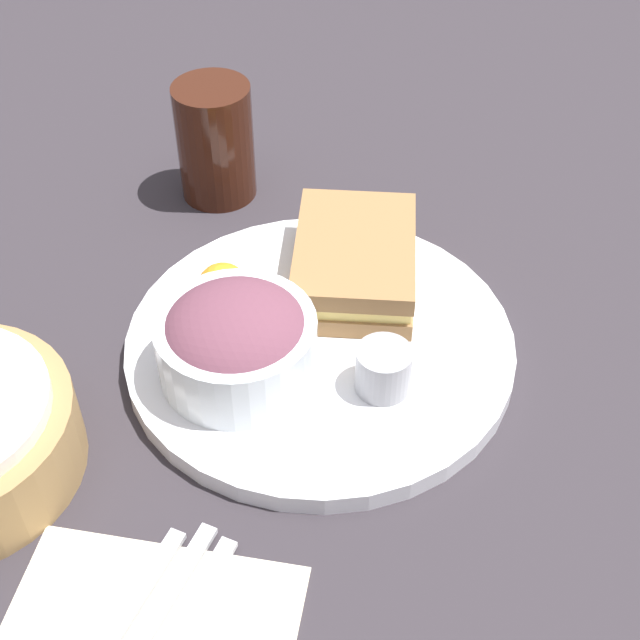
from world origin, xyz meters
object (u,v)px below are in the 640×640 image
plate (320,345)px  salad_bowl (236,341)px  sandwich (355,261)px  knife (145,635)px  drink_glass (215,142)px  dressing_cup (383,369)px  spoon (121,624)px

plate → salad_bowl: (-0.05, 0.06, 0.04)m
sandwich → knife: bearing=166.6°
drink_glass → dressing_cup: bearing=-141.8°
salad_bowl → knife: bearing=178.0°
sandwich → spoon: bearing=163.7°
plate → drink_glass: size_ratio=2.71×
salad_bowl → knife: (-0.22, 0.01, -0.05)m
sandwich → drink_glass: size_ratio=1.29×
dressing_cup → spoon: dressing_cup is taller
drink_glass → knife: 0.49m
sandwich → knife: sandwich is taller
salad_bowl → drink_glass: 0.27m
plate → sandwich: 0.08m
drink_glass → knife: (-0.48, -0.08, -0.05)m
knife → spoon: bearing=-90.0°
plate → knife: bearing=166.5°
dressing_cup → knife: 0.26m
plate → dressing_cup: 0.08m
salad_bowl → dressing_cup: bearing=-88.3°
salad_bowl → dressing_cup: 0.12m
dressing_cup → spoon: (-0.22, 0.14, -0.03)m
plate → sandwich: size_ratio=2.10×
plate → drink_glass: 0.26m
plate → salad_bowl: size_ratio=2.57×
plate → drink_glass: (0.21, 0.14, 0.05)m
salad_bowl → dressing_cup: size_ratio=2.86×
dressing_cup → drink_glass: bearing=38.2°
drink_glass → spoon: size_ratio=0.81×
sandwich → drink_glass: drink_glass is taller
sandwich → dressing_cup: 0.13m
spoon → sandwich: bearing=177.2°
sandwich → salad_bowl: salad_bowl is taller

